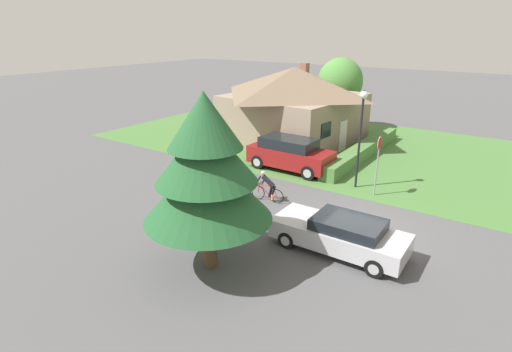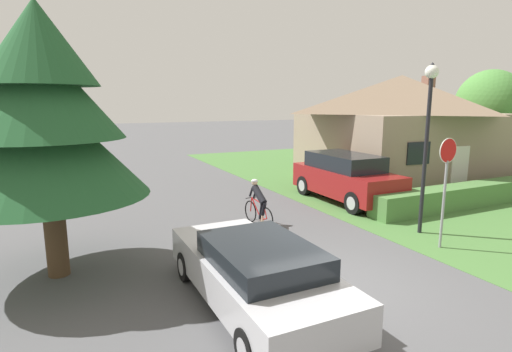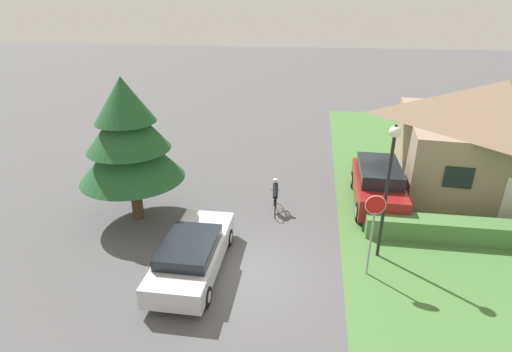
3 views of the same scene
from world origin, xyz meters
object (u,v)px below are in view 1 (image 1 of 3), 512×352
Objects in this scene: conifer_tall_near at (206,167)px; street_lamp at (362,119)px; parked_suv_right at (290,154)px; cottage_house at (294,104)px; stop_sign at (378,155)px; sedan_left_lane at (340,234)px; cyclist at (268,187)px; deciduous_tree_right at (340,82)px.

street_lamp is at bearing -8.14° from conifer_tall_near.
cottage_house is at bearing -61.52° from parked_suv_right.
parked_suv_right is 1.64× the size of stop_sign.
stop_sign is at bearing -15.36° from conifer_tall_near.
conifer_tall_near is (-3.33, 3.18, 2.83)m from sedan_left_lane.
conifer_tall_near reaches higher than parked_suv_right.
street_lamp reaches higher than cyclist.
cottage_house is at bearing -54.42° from sedan_left_lane.
deciduous_tree_right is (11.20, 5.90, 0.21)m from street_lamp.
cottage_house is 10.39m from stop_sign.
street_lamp is 0.89× the size of deciduous_tree_right.
conifer_tall_near reaches higher than deciduous_tree_right.
cottage_house is 1.91× the size of street_lamp.
deciduous_tree_right is at bearing 12.31° from conifer_tall_near.
sedan_left_lane is at bearing -139.02° from cottage_house.
sedan_left_lane is 0.82× the size of conifer_tall_near.
deciduous_tree_right is at bearing -66.32° from sedan_left_lane.
sedan_left_lane is 19.30m from deciduous_tree_right.
cyclist is at bearing 107.72° from parked_suv_right.
parked_suv_right is at bearing -170.34° from deciduous_tree_right.
stop_sign reaches higher than sedan_left_lane.
street_lamp reaches higher than parked_suv_right.
cyclist is 0.34× the size of street_lamp.
parked_suv_right is 0.98× the size of street_lamp.
sedan_left_lane is 7.07m from street_lamp.
deciduous_tree_right reaches higher than parked_suv_right.
conifer_tall_near is at bearing 98.13° from cyclist.
parked_suv_right is 4.81m from street_lamp.
deciduous_tree_right is (17.44, 7.71, 2.98)m from sedan_left_lane.
cyclist is (2.29, 4.54, 0.00)m from sedan_left_lane.
parked_suv_right is 0.81× the size of conifer_tall_near.
sedan_left_lane is 5.94m from stop_sign.
sedan_left_lane is at bearing -43.62° from conifer_tall_near.
cyclist is 0.35× the size of parked_suv_right.
parked_suv_right is at bearing -147.01° from cottage_house.
cyclist is 15.77m from deciduous_tree_right.
street_lamp is at bearing -152.19° from deciduous_tree_right.
stop_sign is at bearing -123.32° from cottage_house.
deciduous_tree_right is at bearing -83.65° from cyclist.
street_lamp is at bearing -74.04° from sedan_left_lane.
cottage_house is 1.70× the size of deciduous_tree_right.
cottage_house is at bearing -72.26° from cyclist.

